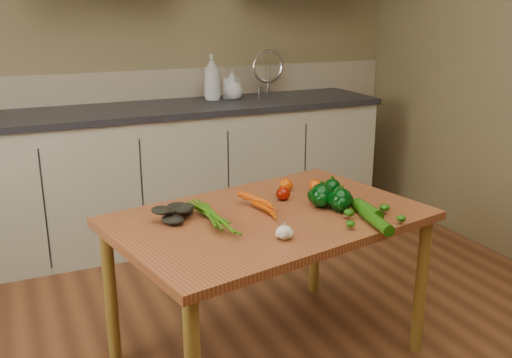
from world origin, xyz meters
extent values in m
cube|color=#877751|center=(0.00, 2.51, 1.30)|extent=(4.00, 0.02, 2.60)
cube|color=tan|center=(0.00, 2.48, 0.55)|extent=(3.98, 0.03, 1.10)
cube|color=#BBB69B|center=(0.20, 2.19, 0.43)|extent=(2.80, 0.60, 0.86)
cube|color=#2C2B31|center=(0.20, 2.19, 0.88)|extent=(2.84, 0.64, 0.04)
cube|color=#99999E|center=(0.98, 2.19, 0.84)|extent=(0.55, 0.42, 0.10)
cylinder|color=silver|center=(0.98, 2.37, 1.02)|extent=(0.02, 0.02, 0.24)
cube|color=#A65730|center=(0.18, 0.64, 0.66)|extent=(1.41, 1.06, 0.04)
cylinder|color=olive|center=(0.82, 0.41, 0.32)|extent=(0.05, 0.05, 0.64)
cylinder|color=olive|center=(-0.47, 0.87, 0.32)|extent=(0.05, 0.05, 0.64)
cylinder|color=olive|center=(0.67, 1.10, 0.32)|extent=(0.05, 0.05, 0.64)
imported|color=silver|center=(0.53, 2.30, 1.05)|extent=(0.13, 0.13, 0.31)
imported|color=silver|center=(0.68, 2.30, 1.00)|extent=(0.13, 0.13, 0.21)
imported|color=silver|center=(0.67, 2.26, 0.98)|extent=(0.16, 0.16, 0.16)
ellipsoid|color=white|center=(0.11, 0.38, 0.71)|extent=(0.06, 0.06, 0.05)
sphere|color=black|center=(0.42, 0.63, 0.73)|extent=(0.10, 0.10, 0.10)
sphere|color=black|center=(0.53, 0.73, 0.72)|extent=(0.08, 0.08, 0.08)
sphere|color=black|center=(0.47, 0.56, 0.73)|extent=(0.10, 0.10, 0.10)
ellipsoid|color=#820E02|center=(0.31, 0.78, 0.71)|extent=(0.06, 0.06, 0.06)
ellipsoid|color=#CE4805|center=(0.38, 0.90, 0.71)|extent=(0.06, 0.06, 0.06)
ellipsoid|color=#CE4805|center=(0.50, 0.83, 0.71)|extent=(0.06, 0.06, 0.06)
cylinder|color=#184E08|center=(0.53, 0.45, 0.71)|extent=(0.07, 0.17, 0.06)
cylinder|color=#184E08|center=(0.50, 0.34, 0.70)|extent=(0.08, 0.22, 0.05)
camera|label=1|loc=(-0.79, -1.38, 1.52)|focal=40.00mm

